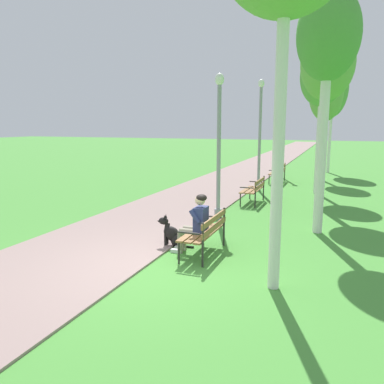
{
  "coord_description": "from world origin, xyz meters",
  "views": [
    {
      "loc": [
        3.09,
        -6.04,
        2.63
      ],
      "look_at": [
        -0.45,
        3.08,
        0.9
      ],
      "focal_mm": 35.93,
      "sensor_mm": 36.0,
      "label": 1
    }
  ],
  "objects_px": {
    "lamp_post_mid": "(260,134)",
    "birch_tree_second": "(328,40)",
    "park_bench_near": "(206,230)",
    "dog_black": "(174,235)",
    "park_bench_mid": "(254,188)",
    "lamp_post_near": "(219,146)",
    "park_bench_far": "(279,172)",
    "birch_tree_fifth": "(326,93)",
    "birch_tree_sixth": "(333,88)",
    "lamp_post_far": "(279,128)",
    "birch_tree_fourth": "(322,77)",
    "birch_tree_third": "(328,65)",
    "person_seated_on_near_bench": "(196,221)"
  },
  "relations": [
    {
      "from": "lamp_post_mid",
      "to": "birch_tree_second",
      "type": "bearing_deg",
      "value": -64.78
    },
    {
      "from": "park_bench_near",
      "to": "dog_black",
      "type": "xyz_separation_m",
      "value": [
        -0.81,
        0.23,
        -0.25
      ]
    },
    {
      "from": "park_bench_mid",
      "to": "birch_tree_second",
      "type": "distance_m",
      "value": 5.44
    },
    {
      "from": "lamp_post_near",
      "to": "park_bench_far",
      "type": "bearing_deg",
      "value": 86.08
    },
    {
      "from": "birch_tree_fifth",
      "to": "birch_tree_sixth",
      "type": "height_order",
      "value": "birch_tree_sixth"
    },
    {
      "from": "park_bench_near",
      "to": "lamp_post_far",
      "type": "xyz_separation_m",
      "value": [
        -0.57,
        13.09,
        1.92
      ]
    },
    {
      "from": "dog_black",
      "to": "birch_tree_fourth",
      "type": "relative_size",
      "value": 0.15
    },
    {
      "from": "park_bench_near",
      "to": "park_bench_mid",
      "type": "relative_size",
      "value": 1.0
    },
    {
      "from": "park_bench_far",
      "to": "birch_tree_sixth",
      "type": "relative_size",
      "value": 0.25
    },
    {
      "from": "birch_tree_sixth",
      "to": "park_bench_far",
      "type": "bearing_deg",
      "value": -112.21
    },
    {
      "from": "birch_tree_fourth",
      "to": "birch_tree_sixth",
      "type": "distance_m",
      "value": 7.0
    },
    {
      "from": "birch_tree_second",
      "to": "birch_tree_sixth",
      "type": "distance_m",
      "value": 12.69
    },
    {
      "from": "lamp_post_far",
      "to": "birch_tree_fifth",
      "type": "height_order",
      "value": "birch_tree_fifth"
    },
    {
      "from": "birch_tree_third",
      "to": "birch_tree_sixth",
      "type": "height_order",
      "value": "birch_tree_sixth"
    },
    {
      "from": "park_bench_far",
      "to": "lamp_post_mid",
      "type": "xyz_separation_m",
      "value": [
        -0.43,
        -2.38,
        1.73
      ]
    },
    {
      "from": "park_bench_near",
      "to": "park_bench_mid",
      "type": "bearing_deg",
      "value": 91.89
    },
    {
      "from": "park_bench_far",
      "to": "lamp_post_near",
      "type": "bearing_deg",
      "value": -93.92
    },
    {
      "from": "lamp_post_near",
      "to": "birch_tree_second",
      "type": "height_order",
      "value": "birch_tree_second"
    },
    {
      "from": "park_bench_far",
      "to": "lamp_post_near",
      "type": "distance_m",
      "value": 7.69
    },
    {
      "from": "person_seated_on_near_bench",
      "to": "birch_tree_third",
      "type": "xyz_separation_m",
      "value": [
        2.13,
        5.49,
        3.69
      ]
    },
    {
      "from": "park_bench_mid",
      "to": "birch_tree_fourth",
      "type": "height_order",
      "value": "birch_tree_fourth"
    },
    {
      "from": "birch_tree_fifth",
      "to": "birch_tree_sixth",
      "type": "distance_m",
      "value": 3.29
    },
    {
      "from": "park_bench_near",
      "to": "lamp_post_far",
      "type": "bearing_deg",
      "value": 92.51
    },
    {
      "from": "lamp_post_mid",
      "to": "lamp_post_far",
      "type": "xyz_separation_m",
      "value": [
        -0.01,
        5.05,
        0.19
      ]
    },
    {
      "from": "park_bench_mid",
      "to": "birch_tree_sixth",
      "type": "relative_size",
      "value": 0.25
    },
    {
      "from": "park_bench_near",
      "to": "lamp_post_mid",
      "type": "distance_m",
      "value": 8.25
    },
    {
      "from": "lamp_post_near",
      "to": "birch_tree_fifth",
      "type": "xyz_separation_m",
      "value": [
        2.3,
        9.08,
        1.97
      ]
    },
    {
      "from": "birch_tree_second",
      "to": "birch_tree_sixth",
      "type": "height_order",
      "value": "birch_tree_sixth"
    },
    {
      "from": "lamp_post_near",
      "to": "lamp_post_mid",
      "type": "bearing_deg",
      "value": 89.09
    },
    {
      "from": "lamp_post_mid",
      "to": "birch_tree_third",
      "type": "distance_m",
      "value": 4.16
    },
    {
      "from": "birch_tree_second",
      "to": "birch_tree_third",
      "type": "bearing_deg",
      "value": 92.11
    },
    {
      "from": "dog_black",
      "to": "park_bench_far",
      "type": "bearing_deg",
      "value": 86.2
    },
    {
      "from": "lamp_post_far",
      "to": "birch_tree_fourth",
      "type": "distance_m",
      "value": 5.66
    },
    {
      "from": "park_bench_far",
      "to": "lamp_post_near",
      "type": "xyz_separation_m",
      "value": [
        -0.52,
        -7.52,
        1.54
      ]
    },
    {
      "from": "park_bench_near",
      "to": "birch_tree_second",
      "type": "distance_m",
      "value": 5.16
    },
    {
      "from": "lamp_post_mid",
      "to": "park_bench_far",
      "type": "bearing_deg",
      "value": 79.67
    },
    {
      "from": "birch_tree_sixth",
      "to": "park_bench_mid",
      "type": "bearing_deg",
      "value": -101.66
    },
    {
      "from": "birch_tree_fourth",
      "to": "lamp_post_near",
      "type": "bearing_deg",
      "value": -113.1
    },
    {
      "from": "park_bench_near",
      "to": "birch_tree_third",
      "type": "xyz_separation_m",
      "value": [
        1.92,
        5.48,
        3.86
      ]
    },
    {
      "from": "park_bench_near",
      "to": "birch_tree_third",
      "type": "bearing_deg",
      "value": 70.67
    },
    {
      "from": "person_seated_on_near_bench",
      "to": "birch_tree_second",
      "type": "distance_m",
      "value": 5.12
    },
    {
      "from": "birch_tree_second",
      "to": "birch_tree_fifth",
      "type": "height_order",
      "value": "birch_tree_second"
    },
    {
      "from": "park_bench_mid",
      "to": "dog_black",
      "type": "distance_m",
      "value": 5.29
    },
    {
      "from": "park_bench_mid",
      "to": "birch_tree_sixth",
      "type": "xyz_separation_m",
      "value": [
        2.01,
        9.75,
        4.01
      ]
    },
    {
      "from": "lamp_post_near",
      "to": "lamp_post_far",
      "type": "relative_size",
      "value": 0.84
    },
    {
      "from": "park_bench_mid",
      "to": "birch_tree_third",
      "type": "height_order",
      "value": "birch_tree_third"
    },
    {
      "from": "birch_tree_third",
      "to": "park_bench_near",
      "type": "bearing_deg",
      "value": -109.33
    },
    {
      "from": "birch_tree_sixth",
      "to": "lamp_post_far",
      "type": "bearing_deg",
      "value": -138.37
    },
    {
      "from": "park_bench_mid",
      "to": "birch_tree_fourth",
      "type": "distance_m",
      "value": 5.04
    },
    {
      "from": "person_seated_on_near_bench",
      "to": "lamp_post_far",
      "type": "xyz_separation_m",
      "value": [
        -0.37,
        13.11,
        1.75
      ]
    }
  ]
}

